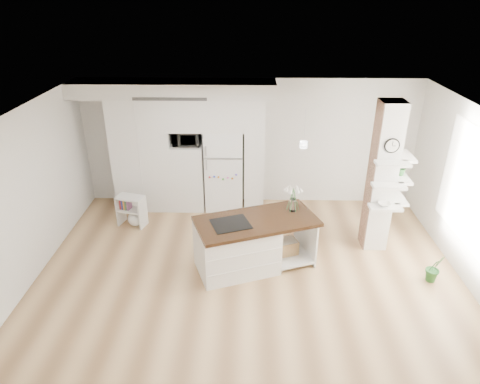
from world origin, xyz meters
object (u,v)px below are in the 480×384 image
object	(u,v)px
bookshelf	(133,213)
floor_plant_a	(435,268)
kitchen_island	(243,244)
refrigerator	(224,169)

from	to	relation	value
bookshelf	floor_plant_a	world-z (taller)	bookshelf
kitchen_island	floor_plant_a	distance (m)	3.11
kitchen_island	floor_plant_a	bearing A→B (deg)	-25.71
refrigerator	floor_plant_a	size ratio (longest dim) A/B	3.55
refrigerator	floor_plant_a	world-z (taller)	refrigerator
floor_plant_a	bookshelf	bearing A→B (deg)	162.34
refrigerator	bookshelf	size ratio (longest dim) A/B	2.78
kitchen_island	bookshelf	size ratio (longest dim) A/B	3.47
bookshelf	floor_plant_a	distance (m)	5.57
kitchen_island	bookshelf	distance (m)	2.62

